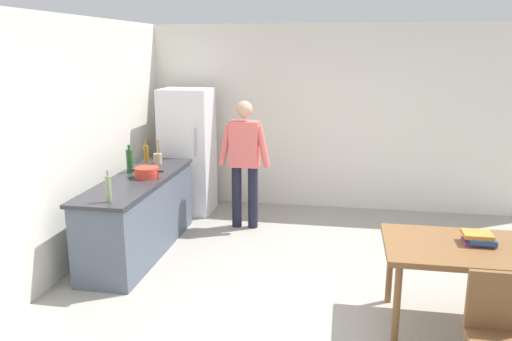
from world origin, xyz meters
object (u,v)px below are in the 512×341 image
object	(u,v)px
chair	(501,332)
book_stack	(479,238)
bottle_oil_amber	(146,153)
bottle_vinegar_tall	(108,189)
person	(245,156)
bottle_wine_green	(130,161)
cooking_pot	(147,172)
dining_table	(469,254)
utensil_jar	(158,158)
refrigerator	(188,151)

from	to	relation	value
chair	book_stack	xyz separation A→B (m)	(0.08, 1.03, 0.27)
bottle_oil_amber	bottle_vinegar_tall	xyz separation A→B (m)	(0.32, -1.74, 0.02)
person	bottle_wine_green	xyz separation A→B (m)	(-1.24, -0.81, 0.07)
cooking_pot	bottle_vinegar_tall	world-z (taller)	bottle_vinegar_tall
dining_table	utensil_jar	xyz separation A→B (m)	(-3.42, 1.82, 0.31)
utensil_jar	bottle_vinegar_tall	size ratio (longest dim) A/B	1.00
refrigerator	chair	bearing A→B (deg)	-48.03
refrigerator	book_stack	xyz separation A→B (m)	(3.38, -2.64, -0.10)
chair	utensil_jar	xyz separation A→B (m)	(-3.42, 2.79, 0.44)
refrigerator	bottle_wine_green	distance (m)	1.40
chair	bottle_vinegar_tall	xyz separation A→B (m)	(-3.30, 1.15, 0.50)
person	bottle_vinegar_tall	bearing A→B (deg)	-115.76
refrigerator	cooking_pot	bearing A→B (deg)	-89.99
refrigerator	person	xyz separation A→B (m)	(0.95, -0.55, 0.08)
chair	bottle_oil_amber	distance (m)	4.66
cooking_pot	bottle_wine_green	size ratio (longest dim) A/B	1.18
cooking_pot	bottle_oil_amber	xyz separation A→B (m)	(-0.32, 0.77, 0.06)
utensil_jar	bottle_oil_amber	size ratio (longest dim) A/B	1.14
book_stack	person	bearing A→B (deg)	139.34
chair	bottle_oil_amber	xyz separation A→B (m)	(-3.62, 2.89, 0.48)
refrigerator	bottle_vinegar_tall	bearing A→B (deg)	-89.97
refrigerator	cooking_pot	size ratio (longest dim) A/B	4.50
dining_table	bottle_vinegar_tall	xyz separation A→B (m)	(-3.30, 0.18, 0.36)
utensil_jar	bottle_wine_green	size ratio (longest dim) A/B	0.94
refrigerator	cooking_pot	xyz separation A→B (m)	(0.00, -1.55, 0.06)
dining_table	bottle_oil_amber	world-z (taller)	bottle_oil_amber
person	bottle_oil_amber	size ratio (longest dim) A/B	6.07
person	dining_table	bearing A→B (deg)	-42.41
cooking_pot	bottle_vinegar_tall	bearing A→B (deg)	-89.94
bottle_vinegar_tall	bottle_oil_amber	bearing A→B (deg)	100.43
utensil_jar	bottle_wine_green	bearing A→B (deg)	-108.66
bottle_wine_green	bottle_oil_amber	xyz separation A→B (m)	(-0.03, 0.59, -0.03)
utensil_jar	chair	bearing A→B (deg)	-39.20
utensil_jar	bottle_vinegar_tall	xyz separation A→B (m)	(0.12, -1.64, 0.06)
dining_table	bottle_vinegar_tall	distance (m)	3.32
bottle_wine_green	bottle_oil_amber	distance (m)	0.59
book_stack	utensil_jar	bearing A→B (deg)	153.27
bottle_vinegar_tall	bottle_wine_green	bearing A→B (deg)	104.07
utensil_jar	bottle_vinegar_tall	world-z (taller)	same
dining_table	utensil_jar	distance (m)	3.89
chair	cooking_pot	size ratio (longest dim) A/B	2.28
person	cooking_pot	size ratio (longest dim) A/B	4.25
chair	utensil_jar	size ratio (longest dim) A/B	2.84
dining_table	bottle_vinegar_tall	size ratio (longest dim) A/B	4.37
dining_table	person	bearing A→B (deg)	137.59
dining_table	book_stack	xyz separation A→B (m)	(0.08, 0.06, 0.13)
dining_table	bottle_wine_green	size ratio (longest dim) A/B	4.12
person	refrigerator	bearing A→B (deg)	149.77
dining_table	bottle_wine_green	world-z (taller)	bottle_wine_green
dining_table	bottle_wine_green	bearing A→B (deg)	159.59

